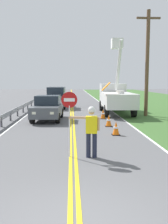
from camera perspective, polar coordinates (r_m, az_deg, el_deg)
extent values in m
cube|color=yellow|center=(24.52, -2.95, 0.67)|extent=(0.11, 110.00, 0.01)
cube|color=yellow|center=(24.52, -2.53, 0.68)|extent=(0.11, 110.00, 0.01)
cube|color=silver|center=(24.79, 5.61, 0.72)|extent=(0.12, 110.00, 0.01)
cube|color=silver|center=(24.77, -11.10, 0.62)|extent=(0.12, 110.00, 0.01)
cylinder|color=#1E2338|center=(9.04, 2.40, -7.51)|extent=(0.16, 0.16, 0.88)
cylinder|color=#1E2338|center=(9.05, 0.99, -7.49)|extent=(0.16, 0.16, 0.88)
cube|color=yellow|center=(8.88, 1.71, -2.87)|extent=(0.43, 0.29, 0.60)
cylinder|color=tan|center=(8.88, -1.51, -1.25)|extent=(0.61, 0.16, 0.09)
cylinder|color=tan|center=(8.87, 3.26, -2.70)|extent=(0.09, 0.09, 0.48)
sphere|color=tan|center=(8.82, 1.72, 0.14)|extent=(0.22, 0.22, 0.22)
sphere|color=white|center=(8.81, 1.73, 0.46)|extent=(0.25, 0.25, 0.25)
cylinder|color=silver|center=(8.99, -3.28, -4.41)|extent=(0.04, 0.04, 1.85)
cylinder|color=#B71414|center=(8.84, -3.33, 2.75)|extent=(0.56, 0.03, 0.56)
cube|color=white|center=(8.82, -3.33, 2.74)|extent=(0.38, 0.01, 0.12)
cube|color=silver|center=(20.14, 7.70, 2.69)|extent=(2.43, 4.66, 1.10)
cube|color=silver|center=(23.53, 6.42, 3.93)|extent=(2.26, 2.16, 2.00)
cube|color=#1E2833|center=(24.54, 6.11, 4.76)|extent=(1.98, 0.12, 0.90)
cylinder|color=silver|center=(19.20, 8.16, 4.47)|extent=(0.56, 0.56, 0.24)
cylinder|color=silver|center=(20.20, 7.79, 10.21)|extent=(0.30, 2.22, 3.81)
cube|color=white|center=(21.37, 7.44, 15.01)|extent=(0.93, 0.93, 0.80)
cube|color=orange|center=(18.15, 4.94, 5.73)|extent=(0.62, 0.82, 0.59)
cylinder|color=black|center=(23.30, 3.93, 1.46)|extent=(0.35, 0.93, 0.92)
cylinder|color=black|center=(23.57, 8.93, 1.46)|extent=(0.35, 0.93, 0.92)
cylinder|color=black|center=(19.06, 5.09, 0.21)|extent=(0.35, 0.93, 0.92)
cylinder|color=black|center=(19.39, 11.15, 0.23)|extent=(0.35, 0.93, 0.92)
cube|color=#4C5156|center=(17.66, -8.19, 0.42)|extent=(2.03, 4.18, 0.72)
cube|color=#1E2833|center=(17.85, -8.12, 2.68)|extent=(1.70, 1.80, 0.64)
cube|color=#EAEACC|center=(15.59, -7.22, -0.25)|extent=(0.24, 0.07, 0.16)
cube|color=#EAEACC|center=(15.76, -11.21, -0.25)|extent=(0.24, 0.07, 0.16)
cylinder|color=black|center=(16.36, -5.94, -1.34)|extent=(0.31, 0.69, 0.68)
cylinder|color=black|center=(16.61, -11.58, -1.32)|extent=(0.31, 0.69, 0.68)
cylinder|color=black|center=(18.87, -5.17, -0.22)|extent=(0.31, 0.69, 0.68)
cylinder|color=black|center=(19.08, -10.08, -0.22)|extent=(0.31, 0.69, 0.68)
cube|color=#4C5156|center=(25.64, -6.18, 2.70)|extent=(2.00, 4.66, 0.92)
cube|color=#1E2833|center=(25.59, -6.20, 4.67)|extent=(1.72, 2.91, 0.84)
cube|color=#EAEACC|center=(23.33, -5.33, 2.41)|extent=(0.24, 0.07, 0.16)
cube|color=#EAEACC|center=(23.44, -8.03, 2.40)|extent=(0.24, 0.07, 0.16)
cylinder|color=black|center=(24.20, -4.53, 1.38)|extent=(0.30, 0.69, 0.68)
cylinder|color=black|center=(24.36, -8.39, 1.36)|extent=(0.30, 0.69, 0.68)
cylinder|color=black|center=(27.04, -4.16, 1.97)|extent=(0.30, 0.69, 0.68)
cylinder|color=black|center=(27.18, -7.61, 1.95)|extent=(0.30, 0.69, 0.68)
cylinder|color=brown|center=(20.22, 14.02, 10.43)|extent=(0.28, 0.28, 7.97)
cube|color=brown|center=(20.71, 14.31, 19.81)|extent=(1.80, 0.14, 0.14)
cone|color=orange|center=(12.82, 7.20, -3.63)|extent=(0.36, 0.36, 0.70)
cylinder|color=white|center=(12.82, 7.21, -3.48)|extent=(0.25, 0.25, 0.08)
cube|color=black|center=(12.89, 7.18, -5.09)|extent=(0.40, 0.40, 0.03)
cone|color=orange|center=(15.19, 5.59, -1.94)|extent=(0.36, 0.36, 0.70)
cylinder|color=white|center=(15.19, 5.59, -1.81)|extent=(0.25, 0.25, 0.08)
cube|color=black|center=(15.25, 5.57, -3.18)|extent=(0.40, 0.40, 0.03)
cone|color=orange|center=(18.24, 4.31, -0.43)|extent=(0.36, 0.36, 0.70)
cylinder|color=white|center=(18.23, 4.31, -0.32)|extent=(0.25, 0.25, 0.08)
cube|color=black|center=(18.29, 4.30, -1.47)|extent=(0.40, 0.40, 0.03)
cube|color=#9EA0A3|center=(21.24, -14.12, 0.97)|extent=(0.06, 32.00, 0.32)
cube|color=#4C4C51|center=(15.76, -18.11, -2.21)|extent=(0.10, 0.10, 0.55)
cube|color=#4C4C51|center=(17.95, -16.21, -1.05)|extent=(0.10, 0.10, 0.55)
cube|color=#4C4C51|center=(20.16, -14.73, -0.15)|extent=(0.10, 0.10, 0.55)
cube|color=#4C4C51|center=(22.39, -13.54, 0.58)|extent=(0.10, 0.10, 0.55)
cube|color=#4C4C51|center=(24.63, -12.56, 1.17)|extent=(0.10, 0.10, 0.55)
cube|color=#4C4C51|center=(26.87, -11.75, 1.67)|extent=(0.10, 0.10, 0.55)
cube|color=#4C4C51|center=(29.12, -11.06, 2.09)|extent=(0.10, 0.10, 0.55)
cube|color=#4C4C51|center=(31.38, -10.48, 2.45)|extent=(0.10, 0.10, 0.55)
cube|color=#4C4C51|center=(33.64, -9.97, 2.76)|extent=(0.10, 0.10, 0.55)
cube|color=#4C4C51|center=(35.90, -9.52, 3.03)|extent=(0.10, 0.10, 0.55)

